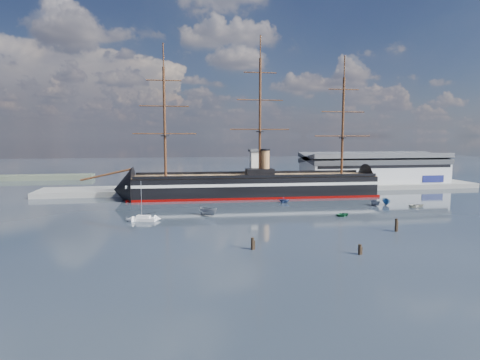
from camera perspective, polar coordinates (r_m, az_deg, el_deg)
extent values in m
plane|color=black|center=(128.75, 3.98, -3.66)|extent=(600.00, 600.00, 0.00)
cube|color=slate|center=(165.67, 4.33, -1.44)|extent=(180.00, 18.00, 2.00)
cube|color=#B7BABC|center=(186.26, 18.49, 1.27)|extent=(62.00, 20.00, 10.00)
cube|color=#3F4247|center=(185.89, 18.55, 2.99)|extent=(63.00, 21.00, 2.00)
cube|color=silver|center=(160.20, 2.19, 1.55)|extent=(4.00, 4.00, 14.00)
cube|color=#3F4247|center=(159.76, 2.20, 4.23)|extent=(5.00, 5.00, 1.00)
cube|color=black|center=(147.41, 2.05, -0.82)|extent=(88.57, 19.52, 7.00)
cube|color=silver|center=(147.26, 2.05, -0.35)|extent=(90.58, 19.84, 1.00)
cube|color=#680100|center=(147.90, 2.05, -2.22)|extent=(90.58, 19.80, 0.90)
cone|color=black|center=(145.10, -16.22, -1.29)|extent=(14.62, 16.23, 15.68)
cone|color=black|center=(163.55, 18.19, -0.53)|extent=(11.62, 16.11, 15.68)
cube|color=brown|center=(147.01, 2.06, 0.58)|extent=(88.52, 18.24, 0.40)
cube|color=black|center=(147.30, 2.82, 1.13)|extent=(10.23, 6.40, 2.50)
cylinder|color=#B87E48|center=(147.49, 3.59, 2.50)|extent=(3.20, 3.20, 9.00)
cylinder|color=#381E0F|center=(145.23, -18.44, 0.74)|extent=(17.77, 1.41, 4.43)
cylinder|color=#381E0F|center=(143.12, -10.67, 8.02)|extent=(0.90, 0.90, 38.00)
cylinder|color=#381E0F|center=(146.86, 2.86, 8.85)|extent=(0.90, 0.90, 42.00)
cylinder|color=#381E0F|center=(157.00, 14.41, 7.40)|extent=(0.90, 0.90, 36.00)
cube|color=silver|center=(108.54, -13.55, -5.45)|extent=(6.90, 4.06, 0.88)
cube|color=silver|center=(108.40, -13.56, -5.09)|extent=(3.81, 2.52, 0.71)
cylinder|color=#B2B2B7|center=(107.63, -13.86, -2.69)|extent=(0.14, 0.14, 9.73)
imported|color=gray|center=(112.72, -4.59, -5.09)|extent=(7.71, 7.00, 3.06)
imported|color=#165E32|center=(115.72, 14.50, -4.98)|extent=(2.27, 3.01, 1.31)
imported|color=slate|center=(135.51, 18.70, -3.48)|extent=(5.60, 2.56, 2.17)
imported|color=navy|center=(134.72, 6.26, -3.24)|extent=(5.97, 6.51, 2.27)
imported|color=beige|center=(137.72, 23.88, -3.54)|extent=(1.53, 3.33, 1.51)
imported|color=navy|center=(137.91, 20.08, -3.37)|extent=(6.80, 4.36, 2.55)
cylinder|color=black|center=(79.84, 1.78, -9.85)|extent=(0.64, 0.64, 3.09)
cylinder|color=black|center=(79.81, 16.65, -10.12)|extent=(0.64, 0.64, 2.67)
cylinder|color=black|center=(101.04, 21.29, -6.84)|extent=(0.64, 0.64, 3.73)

